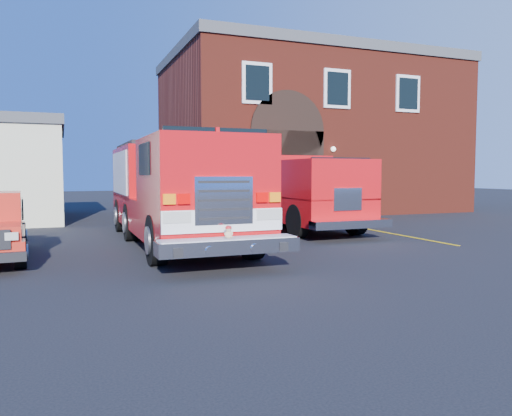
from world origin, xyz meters
name	(u,v)px	position (x,y,z in m)	size (l,w,h in m)	color
ground	(238,257)	(0.00, 0.00, 0.00)	(100.00, 100.00, 0.00)	black
parking_stripe_near	(423,239)	(6.50, 1.00, 0.00)	(0.12, 3.00, 0.01)	yellow
parking_stripe_mid	(369,229)	(6.50, 4.00, 0.00)	(0.12, 3.00, 0.01)	yellow
parking_stripe_far	(328,222)	(6.50, 7.00, 0.00)	(0.12, 3.00, 0.01)	yellow
fire_station	(307,135)	(8.99, 13.98, 4.25)	(15.20, 10.20, 8.45)	maroon
fire_engine	(175,190)	(-0.95, 2.97, 1.60)	(2.93, 10.01, 3.08)	black
secondary_truck	(290,189)	(4.04, 5.61, 1.48)	(2.68, 8.40, 2.72)	black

